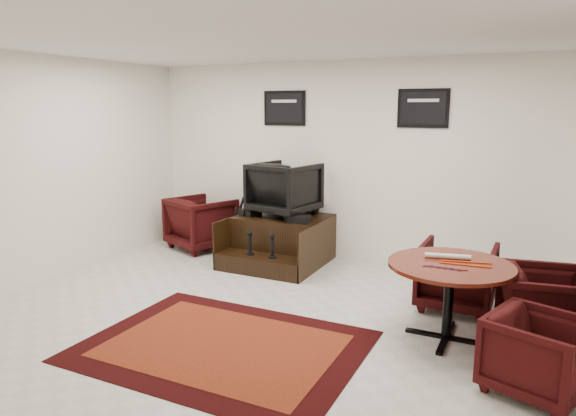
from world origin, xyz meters
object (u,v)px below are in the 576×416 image
(table_chair_back, at_px, (457,273))
(table_chair_corner, at_px, (538,351))
(shine_chair, at_px, (284,186))
(meeting_table, at_px, (450,273))
(armchair_side, at_px, (201,220))
(shine_podium, at_px, (280,241))
(table_chair_window, at_px, (546,303))

(table_chair_back, relative_size, table_chair_corner, 1.16)
(shine_chair, xyz_separation_m, meeting_table, (2.53, -1.66, -0.42))
(armchair_side, distance_m, meeting_table, 4.30)
(shine_chair, xyz_separation_m, armchair_side, (-1.43, -0.01, -0.63))
(shine_podium, relative_size, table_chair_window, 1.66)
(armchair_side, bearing_deg, shine_podium, -163.69)
(shine_podium, bearing_deg, table_chair_window, -20.15)
(shine_podium, height_order, table_chair_window, table_chair_window)
(shine_chair, relative_size, table_chair_back, 1.06)
(shine_chair, xyz_separation_m, table_chair_window, (3.35, -1.37, -0.68))
(shine_chair, height_order, table_chair_corner, shine_chair)
(meeting_table, distance_m, table_chair_corner, 1.06)
(armchair_side, relative_size, meeting_table, 0.78)
(shine_chair, distance_m, table_chair_back, 2.71)
(meeting_table, bearing_deg, table_chair_window, 19.60)
(table_chair_back, height_order, table_chair_window, table_chair_back)
(table_chair_window, relative_size, table_chair_corner, 1.15)
(table_chair_back, bearing_deg, armchair_side, -10.37)
(shine_chair, xyz_separation_m, table_chair_corner, (3.30, -2.33, -0.73))
(meeting_table, bearing_deg, armchair_side, 157.37)
(shine_podium, xyz_separation_m, table_chair_window, (3.35, -1.23, 0.09))
(shine_podium, distance_m, table_chair_back, 2.58)
(table_chair_window, xyz_separation_m, table_chair_corner, (-0.06, -0.96, -0.05))
(shine_chair, bearing_deg, table_chair_window, 168.99)
(shine_podium, xyz_separation_m, armchair_side, (-1.43, 0.13, 0.14))
(armchair_side, bearing_deg, table_chair_window, -174.36)
(table_chair_back, bearing_deg, shine_chair, -16.80)
(meeting_table, bearing_deg, shine_chair, 146.75)
(shine_podium, bearing_deg, meeting_table, -31.03)
(armchair_side, height_order, table_chair_window, armchair_side)
(shine_chair, height_order, table_chair_back, shine_chair)
(table_chair_window, bearing_deg, shine_podium, 60.73)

